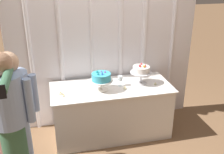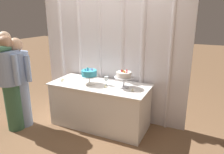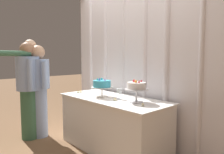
# 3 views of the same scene
# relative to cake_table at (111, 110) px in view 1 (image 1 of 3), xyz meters

# --- Properties ---
(ground_plane) EXTENTS (24.00, 24.00, 0.00)m
(ground_plane) POSITION_rel_cake_table_xyz_m (0.00, -0.10, -0.39)
(ground_plane) COLOR #846042
(draped_curtain) EXTENTS (2.80, 0.15, 2.80)m
(draped_curtain) POSITION_rel_cake_table_xyz_m (0.01, 0.44, 1.07)
(draped_curtain) COLOR white
(draped_curtain) RESTS_ON ground_plane
(cake_table) EXTENTS (1.70, 0.74, 0.77)m
(cake_table) POSITION_rel_cake_table_xyz_m (0.00, 0.00, 0.00)
(cake_table) COLOR white
(cake_table) RESTS_ON ground_plane
(cake_display_nearleft) EXTENTS (0.32, 0.32, 0.29)m
(cake_display_nearleft) POSITION_rel_cake_table_xyz_m (-0.16, -0.07, 0.57)
(cake_display_nearleft) COLOR silver
(cake_display_nearleft) RESTS_ON cake_table
(cake_display_nearright) EXTENTS (0.31, 0.31, 0.30)m
(cake_display_nearright) POSITION_rel_cake_table_xyz_m (0.44, 0.02, 0.58)
(cake_display_nearright) COLOR silver
(cake_display_nearright) RESTS_ON cake_table
(wine_glass) EXTENTS (0.07, 0.07, 0.15)m
(wine_glass) POSITION_rel_cake_table_xyz_m (0.13, 0.01, 0.50)
(wine_glass) COLOR silver
(wine_glass) RESTS_ON cake_table
(tealight_far_left) EXTENTS (0.05, 0.05, 0.03)m
(tealight_far_left) POSITION_rel_cake_table_xyz_m (-0.71, -0.07, 0.39)
(tealight_far_left) COLOR beige
(tealight_far_left) RESTS_ON cake_table
(tealight_near_left) EXTENTS (0.04, 0.04, 0.04)m
(tealight_near_left) POSITION_rel_cake_table_xyz_m (-0.68, -0.14, 0.40)
(tealight_near_left) COLOR beige
(tealight_near_left) RESTS_ON cake_table
(tealight_near_right) EXTENTS (0.05, 0.05, 0.04)m
(tealight_near_right) POSITION_rel_cake_table_xyz_m (0.17, -0.11, 0.39)
(tealight_near_right) COLOR beige
(tealight_near_right) RESTS_ON cake_table
(tealight_far_right) EXTENTS (0.04, 0.04, 0.04)m
(tealight_far_right) POSITION_rel_cake_table_xyz_m (0.62, -0.08, 0.40)
(tealight_far_right) COLOR beige
(tealight_far_right) RESTS_ON cake_table
(guest_man_pink_jacket) EXTENTS (0.53, 0.36, 1.55)m
(guest_man_pink_jacket) POSITION_rel_cake_table_xyz_m (-1.22, -0.56, 0.45)
(guest_man_pink_jacket) COLOR #93ADD6
(guest_man_pink_jacket) RESTS_ON ground_plane
(guest_man_dark_suit) EXTENTS (0.53, 0.45, 1.60)m
(guest_man_dark_suit) POSITION_rel_cake_table_xyz_m (-1.27, -0.72, 0.48)
(guest_man_dark_suit) COLOR #3D6B4C
(guest_man_dark_suit) RESTS_ON ground_plane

